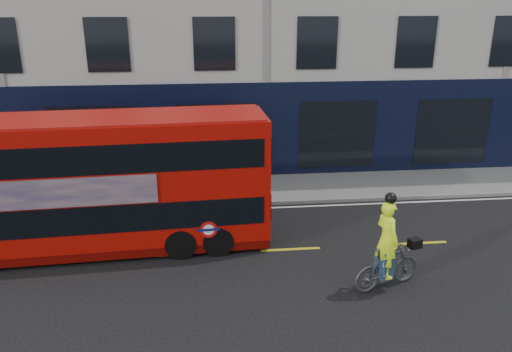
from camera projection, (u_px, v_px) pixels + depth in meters
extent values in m
plane|color=black|center=(299.00, 275.00, 13.62)|extent=(120.00, 120.00, 0.00)
cube|color=slate|center=(270.00, 188.00, 19.70)|extent=(60.00, 3.00, 0.12)
cube|color=slate|center=(275.00, 203.00, 18.29)|extent=(60.00, 0.12, 0.13)
cube|color=black|center=(265.00, 131.00, 20.43)|extent=(50.00, 0.08, 4.00)
cube|color=silver|center=(276.00, 208.00, 18.03)|extent=(58.00, 0.10, 0.01)
cube|color=#AE0C06|center=(95.00, 180.00, 14.42)|extent=(10.06, 2.82, 3.57)
cube|color=#570603|center=(102.00, 239.00, 15.07)|extent=(10.05, 2.77, 0.27)
cube|color=black|center=(98.00, 205.00, 14.69)|extent=(9.66, 2.83, 0.81)
cube|color=black|center=(92.00, 149.00, 14.11)|extent=(9.66, 2.83, 0.81)
cube|color=maroon|center=(88.00, 119.00, 13.82)|extent=(9.85, 2.72, 0.07)
cube|color=black|center=(265.00, 195.00, 15.42)|extent=(0.15, 2.03, 0.81)
cube|color=black|center=(265.00, 141.00, 14.85)|extent=(0.15, 2.03, 0.81)
cube|color=tan|center=(53.00, 194.00, 13.19)|extent=(5.42, 0.35, 0.81)
cylinder|color=red|center=(209.00, 230.00, 14.24)|extent=(0.51, 0.05, 0.51)
cylinder|color=white|center=(209.00, 230.00, 14.24)|extent=(0.33, 0.04, 0.33)
cube|color=#0C1459|center=(209.00, 230.00, 14.23)|extent=(0.63, 0.06, 0.08)
cylinder|color=black|center=(215.00, 226.00, 15.51)|extent=(1.03, 2.36, 0.90)
cylinder|color=black|center=(180.00, 229.00, 15.35)|extent=(1.03, 2.36, 0.90)
imported|color=#4A4D50|center=(387.00, 267.00, 12.87)|extent=(2.06, 1.18, 1.20)
imported|color=#D2FC19|center=(387.00, 239.00, 12.55)|extent=(0.71, 0.87, 2.05)
cube|color=black|center=(415.00, 243.00, 13.03)|extent=(0.38, 0.34, 0.25)
cube|color=navy|center=(384.00, 263.00, 12.78)|extent=(0.46, 0.51, 0.79)
sphere|color=black|center=(391.00, 198.00, 12.18)|extent=(0.29, 0.29, 0.29)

